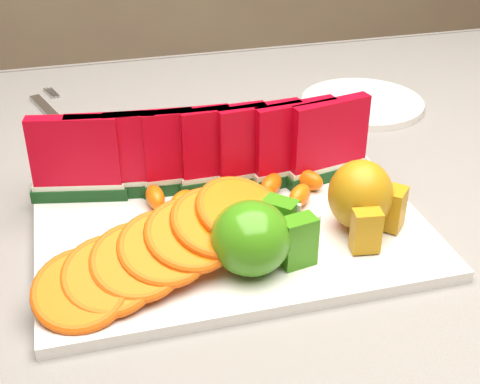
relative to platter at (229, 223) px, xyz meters
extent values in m
cube|color=#472A16|center=(0.08, 0.04, -0.03)|extent=(1.40, 0.90, 0.03)
cube|color=gray|center=(0.08, 0.04, -0.01)|extent=(1.52, 1.02, 0.01)
cube|color=gray|center=(0.08, 0.55, -0.10)|extent=(1.52, 0.01, 0.20)
cube|color=silver|center=(0.00, 0.00, 0.00)|extent=(0.40, 0.30, 0.01)
ellipsoid|color=#25860B|center=(0.00, -0.09, 0.04)|extent=(0.09, 0.09, 0.07)
cube|color=#25860B|center=(0.04, -0.09, 0.03)|extent=(0.04, 0.03, 0.05)
cube|color=beige|center=(0.05, -0.09, 0.03)|extent=(0.03, 0.01, 0.05)
cube|color=#25860B|center=(0.04, -0.06, 0.03)|extent=(0.04, 0.04, 0.05)
cube|color=beige|center=(0.04, -0.06, 0.03)|extent=(0.02, 0.02, 0.05)
ellipsoid|color=#92670B|center=(0.12, -0.05, 0.05)|extent=(0.08, 0.08, 0.07)
cube|color=#92670B|center=(0.11, -0.09, 0.03)|extent=(0.03, 0.02, 0.04)
cube|color=#92670B|center=(0.16, -0.06, 0.03)|extent=(0.03, 0.03, 0.04)
cylinder|color=silver|center=(0.27, 0.27, 0.00)|extent=(0.22, 0.22, 0.01)
cube|color=silver|center=(-0.17, 0.34, 0.00)|extent=(0.07, 0.17, 0.00)
cube|color=silver|center=(-0.18, 0.43, 0.00)|extent=(0.01, 0.04, 0.00)
cube|color=silver|center=(-0.17, 0.43, 0.00)|extent=(0.01, 0.04, 0.00)
cube|color=silver|center=(-0.17, 0.43, 0.00)|extent=(0.01, 0.04, 0.00)
cube|color=#113D11|center=(-0.15, 0.08, 0.01)|extent=(0.11, 0.04, 0.01)
cube|color=silver|center=(-0.15, 0.08, 0.02)|extent=(0.10, 0.04, 0.01)
cube|color=#B80211|center=(-0.15, 0.08, 0.07)|extent=(0.10, 0.04, 0.08)
cube|color=#113D11|center=(-0.11, 0.08, 0.01)|extent=(0.11, 0.04, 0.01)
cube|color=silver|center=(-0.11, 0.08, 0.02)|extent=(0.10, 0.03, 0.01)
cube|color=#B80211|center=(-0.11, 0.08, 0.07)|extent=(0.10, 0.03, 0.08)
cube|color=#113D11|center=(-0.07, 0.07, 0.01)|extent=(0.11, 0.03, 0.01)
cube|color=silver|center=(-0.07, 0.07, 0.02)|extent=(0.10, 0.03, 0.01)
cube|color=#B80211|center=(-0.07, 0.07, 0.07)|extent=(0.10, 0.02, 0.08)
cube|color=#113D11|center=(-0.03, 0.07, 0.01)|extent=(0.11, 0.02, 0.01)
cube|color=silver|center=(-0.03, 0.07, 0.02)|extent=(0.10, 0.02, 0.01)
cube|color=#B80211|center=(-0.03, 0.07, 0.07)|extent=(0.10, 0.02, 0.08)
cube|color=#113D11|center=(0.01, 0.07, 0.01)|extent=(0.11, 0.02, 0.01)
cube|color=silver|center=(0.01, 0.07, 0.02)|extent=(0.10, 0.02, 0.01)
cube|color=#B80211|center=(0.01, 0.07, 0.07)|extent=(0.10, 0.02, 0.08)
cube|color=#113D11|center=(0.05, 0.06, 0.01)|extent=(0.11, 0.03, 0.01)
cube|color=silver|center=(0.05, 0.06, 0.02)|extent=(0.10, 0.03, 0.01)
cube|color=#B80211|center=(0.05, 0.06, 0.07)|extent=(0.10, 0.02, 0.08)
cube|color=#113D11|center=(0.09, 0.06, 0.01)|extent=(0.11, 0.04, 0.01)
cube|color=silver|center=(0.09, 0.06, 0.02)|extent=(0.10, 0.03, 0.01)
cube|color=#B80211|center=(0.09, 0.06, 0.07)|extent=(0.10, 0.03, 0.08)
cube|color=#113D11|center=(0.13, 0.05, 0.01)|extent=(0.11, 0.04, 0.01)
cube|color=silver|center=(0.13, 0.05, 0.02)|extent=(0.10, 0.04, 0.01)
cube|color=#B80211|center=(0.13, 0.05, 0.07)|extent=(0.10, 0.04, 0.08)
cylinder|color=red|center=(-0.16, -0.10, 0.02)|extent=(0.09, 0.09, 0.03)
torus|color=#B43400|center=(-0.16, -0.10, 0.02)|extent=(0.10, 0.10, 0.04)
cylinder|color=red|center=(-0.13, -0.09, 0.03)|extent=(0.08, 0.08, 0.03)
torus|color=#B43400|center=(-0.13, -0.09, 0.03)|extent=(0.09, 0.09, 0.04)
cylinder|color=red|center=(-0.11, -0.09, 0.03)|extent=(0.08, 0.08, 0.03)
torus|color=#B43400|center=(-0.11, -0.09, 0.03)|extent=(0.09, 0.09, 0.04)
cylinder|color=red|center=(-0.08, -0.08, 0.04)|extent=(0.09, 0.09, 0.03)
torus|color=#B43400|center=(-0.08, -0.08, 0.04)|extent=(0.10, 0.10, 0.04)
cylinder|color=red|center=(-0.05, -0.07, 0.04)|extent=(0.10, 0.09, 0.03)
torus|color=#B43400|center=(-0.05, -0.07, 0.04)|extent=(0.11, 0.11, 0.04)
cylinder|color=red|center=(-0.03, -0.06, 0.04)|extent=(0.10, 0.10, 0.03)
torus|color=#B43400|center=(-0.03, -0.06, 0.04)|extent=(0.11, 0.11, 0.04)
cylinder|color=red|center=(0.00, -0.05, 0.05)|extent=(0.11, 0.10, 0.03)
torus|color=#B43400|center=(0.00, -0.05, 0.05)|extent=(0.12, 0.12, 0.04)
cylinder|color=red|center=(-0.10, 0.12, 0.02)|extent=(0.06, 0.06, 0.02)
torus|color=#B43400|center=(-0.10, 0.12, 0.02)|extent=(0.07, 0.07, 0.03)
cylinder|color=red|center=(-0.05, 0.12, 0.02)|extent=(0.07, 0.07, 0.02)
torus|color=#B43400|center=(-0.05, 0.12, 0.02)|extent=(0.08, 0.08, 0.03)
cylinder|color=red|center=(0.00, 0.12, 0.03)|extent=(0.07, 0.07, 0.02)
torus|color=#B43400|center=(0.00, 0.12, 0.03)|extent=(0.08, 0.08, 0.03)
cylinder|color=red|center=(0.05, 0.12, 0.03)|extent=(0.08, 0.08, 0.02)
torus|color=#B43400|center=(0.05, 0.12, 0.03)|extent=(0.09, 0.09, 0.03)
cylinder|color=red|center=(0.09, 0.12, 0.03)|extent=(0.08, 0.08, 0.02)
torus|color=#B43400|center=(0.09, 0.12, 0.03)|extent=(0.09, 0.09, 0.03)
ellipsoid|color=#E95D09|center=(-0.07, 0.04, 0.02)|extent=(0.02, 0.04, 0.02)
ellipsoid|color=#E95D09|center=(-0.05, 0.03, 0.02)|extent=(0.04, 0.04, 0.02)
ellipsoid|color=#E95D09|center=(-0.02, 0.01, 0.02)|extent=(0.04, 0.03, 0.02)
ellipsoid|color=#E95D09|center=(0.00, 0.02, 0.02)|extent=(0.04, 0.04, 0.02)
ellipsoid|color=#E95D09|center=(0.02, 0.03, 0.02)|extent=(0.04, 0.04, 0.02)
ellipsoid|color=#E95D09|center=(0.04, 0.01, 0.02)|extent=(0.04, 0.03, 0.02)
ellipsoid|color=#E95D09|center=(0.06, 0.04, 0.02)|extent=(0.04, 0.04, 0.02)
ellipsoid|color=#E95D09|center=(0.08, 0.01, 0.02)|extent=(0.04, 0.04, 0.02)
ellipsoid|color=#E95D09|center=(0.10, 0.04, 0.02)|extent=(0.04, 0.04, 0.02)
camera|label=1|loc=(-0.14, -0.58, 0.39)|focal=50.00mm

